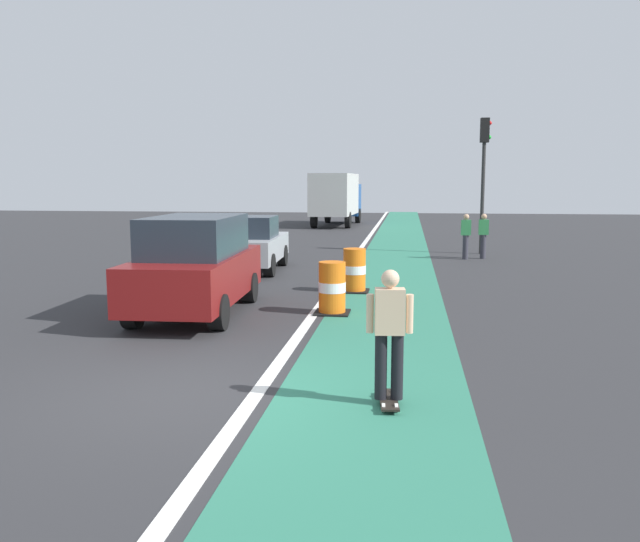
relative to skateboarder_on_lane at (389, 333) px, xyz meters
The scene contains 12 objects.
ground_plane 2.77m from the skateboarder_on_lane, behind, with size 100.00×100.00×0.00m, color #2D2D30.
bike_lane_strip 12.10m from the skateboarder_on_lane, 91.01° to the left, with size 2.50×80.00×0.01m, color #2D755B.
lane_divider_stripe 12.22m from the skateboarder_on_lane, 98.08° to the left, with size 0.20×80.00×0.01m, color silver.
skateboarder_on_lane is the anchor object (origin of this frame).
parked_suv_nearest 6.53m from the skateboarder_on_lane, 129.25° to the left, with size 2.06×4.67×2.04m.
parked_sedan_second 12.56m from the skateboarder_on_lane, 111.66° to the left, with size 2.06×4.18×1.70m.
traffic_barrel_front 5.65m from the skateboarder_on_lane, 103.78° to the left, with size 0.73×0.73×1.09m.
traffic_barrel_mid 8.32m from the skateboarder_on_lane, 97.64° to the left, with size 0.73×0.73×1.09m.
delivery_truck_down_block 33.16m from the skateboarder_on_lane, 97.39° to the left, with size 2.62×7.69×3.23m.
traffic_light_corner 18.01m from the skateboarder_on_lane, 80.32° to the left, with size 0.41×0.32×5.10m.
pedestrian_crossing 16.17m from the skateboarder_on_lane, 79.73° to the left, with size 0.34×0.20×1.61m.
pedestrian_waiting 15.80m from the skateboarder_on_lane, 81.84° to the left, with size 0.34×0.20×1.61m.
Camera 1 is at (2.81, -7.82, 2.74)m, focal length 36.39 mm.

